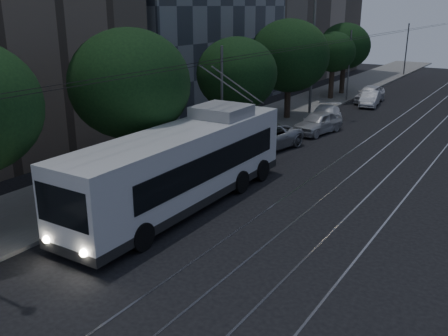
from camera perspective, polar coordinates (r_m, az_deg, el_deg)
The scene contains 16 objects.
ground at distance 17.01m, azimuth -3.55°, elevation -9.87°, with size 120.00×120.00×0.00m, color black.
sidewalk at distance 36.90m, azimuth 5.34°, elevation 5.67°, with size 5.00×90.00×0.15m, color slate.
tram_rails at distance 33.67m, azimuth 20.63°, elevation 3.25°, with size 4.52×90.00×0.02m.
overhead_wires at distance 35.25m, azimuth 9.21°, elevation 10.54°, with size 2.23×90.00×6.00m.
trolleybus at distance 20.46m, azimuth -4.62°, elevation 0.28°, with size 2.78×12.60×5.63m.
pickup_silver at distance 28.79m, azimuth 4.53°, elevation 3.47°, with size 2.41×5.22×1.45m, color #ABAFB3.
car_white_a at distance 33.17m, azimuth 10.69°, elevation 5.14°, with size 1.66×4.14×1.41m, color #B6B7BB.
car_white_b at distance 35.31m, azimuth 11.40°, elevation 5.81°, with size 1.88×4.62×1.34m, color white.
car_white_c at distance 43.39m, azimuth 16.33°, elevation 7.61°, with size 1.29×3.69×1.22m, color silver.
car_white_d at distance 45.03m, azimuth 16.34°, elevation 8.13°, with size 1.73×4.31×1.47m, color silver.
tree_1 at distance 22.78m, azimuth -10.72°, elevation 9.40°, with size 5.43×5.43×7.10m.
tree_2 at distance 30.12m, azimuth 1.47°, elevation 10.68°, with size 4.82×4.82×6.27m.
tree_3 at distance 36.33m, azimuth 7.47°, elevation 12.59°, with size 5.66×5.66×7.13m.
tree_4 at distance 45.07m, azimuth 12.39°, elevation 12.80°, with size 3.80×3.80×5.86m.
tree_5 at distance 48.00m, azimuth 13.63°, elevation 13.37°, with size 4.61×4.61×6.51m.
streetlamp_far at distance 38.08m, azimuth 10.79°, elevation 14.69°, with size 2.38×0.44×9.79m.
Camera 1 is at (8.95, -12.07, 7.97)m, focal length 40.00 mm.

